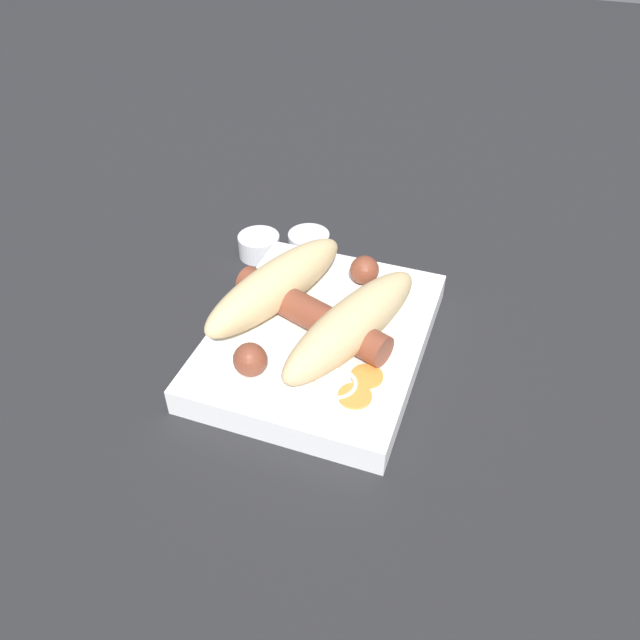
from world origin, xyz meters
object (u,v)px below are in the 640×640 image
object	(u,v)px
condiment_cup_near	(309,244)
condiment_cup_far	(259,247)
food_tray	(320,339)
bread_roll	(313,304)
sausage	(312,311)

from	to	relation	value
condiment_cup_near	condiment_cup_far	distance (m)	0.06
food_tray	condiment_cup_far	world-z (taller)	food_tray
condiment_cup_near	condiment_cup_far	world-z (taller)	same
bread_roll	condiment_cup_near	size ratio (longest dim) A/B	4.59
bread_roll	condiment_cup_near	world-z (taller)	bread_roll
food_tray	condiment_cup_near	size ratio (longest dim) A/B	5.09
sausage	food_tray	bearing A→B (deg)	-113.12
sausage	condiment_cup_near	world-z (taller)	sausage
food_tray	sausage	xyz separation A→B (m)	(0.00, 0.01, 0.03)
sausage	condiment_cup_far	xyz separation A→B (m)	(0.13, 0.11, -0.03)
food_tray	sausage	distance (m)	0.03
sausage	condiment_cup_near	distance (m)	0.17
food_tray	condiment_cup_near	world-z (taller)	food_tray
bread_roll	sausage	xyz separation A→B (m)	(-0.00, 0.00, -0.01)
sausage	condiment_cup_far	size ratio (longest dim) A/B	3.93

